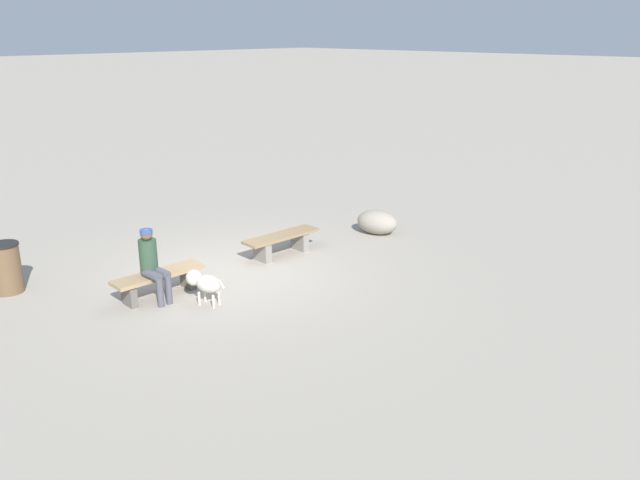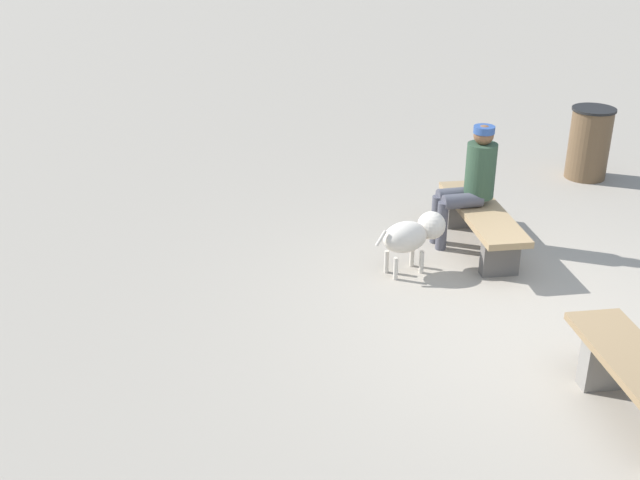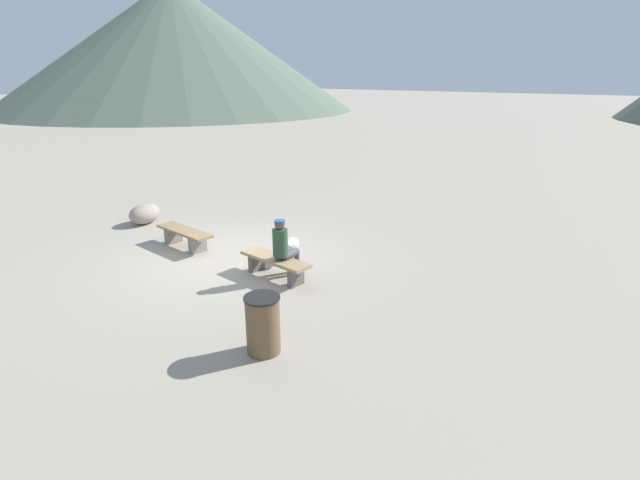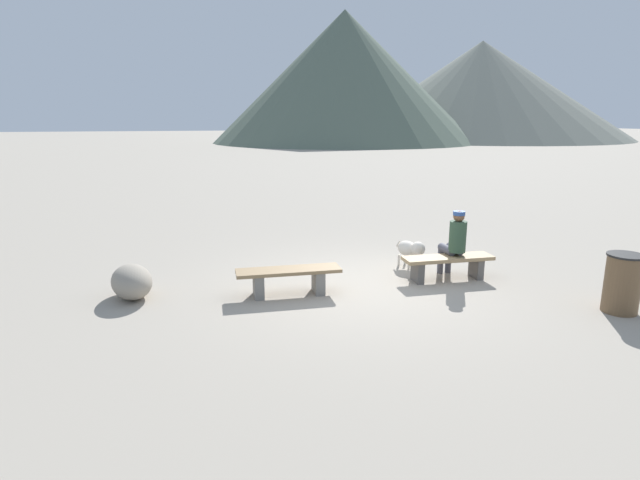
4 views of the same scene
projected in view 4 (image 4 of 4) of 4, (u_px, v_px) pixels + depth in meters
ground at (364, 287)px, 8.83m from camera, size 210.00×210.00×0.06m
bench_left at (289, 277)px, 8.30m from camera, size 1.71×0.51×0.44m
bench_right at (448, 263)px, 9.06m from camera, size 1.63×0.50×0.43m
seated_person at (455, 240)px, 9.08m from camera, size 0.32×0.60×1.25m
dog at (411, 249)px, 9.72m from camera, size 0.43×0.73×0.57m
trash_bin at (623, 283)px, 7.52m from camera, size 0.53×0.53×0.89m
boulder at (132, 282)px, 8.15m from camera, size 0.82×1.06×0.54m
distant_peak_0 at (344, 77)px, 57.64m from camera, size 29.99×29.99×14.37m
distant_peak_4 at (480, 91)px, 67.20m from camera, size 37.51×37.51×12.43m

